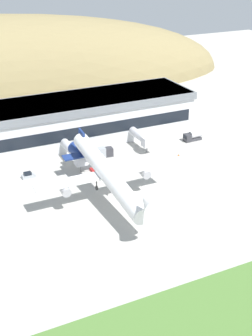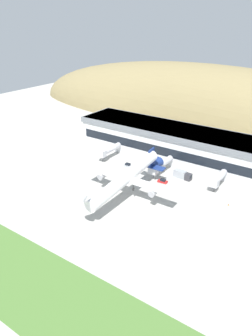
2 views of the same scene
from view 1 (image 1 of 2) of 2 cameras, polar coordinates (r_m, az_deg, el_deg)
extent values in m
plane|color=#ADAAA3|center=(121.36, 1.67, -3.47)|extent=(379.79, 379.79, 0.00)
cube|color=silver|center=(152.46, -9.25, 5.38)|extent=(95.76, 20.50, 13.80)
cube|color=slate|center=(150.59, -9.40, 7.41)|extent=(96.96, 21.70, 2.40)
cube|color=black|center=(143.49, -8.00, 3.84)|extent=(91.93, 0.16, 3.86)
cylinder|color=silver|center=(138.49, -6.56, 2.10)|extent=(2.60, 14.19, 2.60)
cube|color=silver|center=(132.38, -5.52, 0.99)|extent=(3.38, 2.86, 2.86)
cylinder|color=slate|center=(133.65, -5.56, 0.29)|extent=(0.36, 0.36, 4.00)
cylinder|color=silver|center=(148.45, 1.70, 3.94)|extent=(2.60, 10.67, 2.60)
cube|color=silver|center=(144.10, 2.67, 3.22)|extent=(3.38, 2.86, 2.86)
cylinder|color=slate|center=(145.29, 2.57, 2.57)|extent=(0.36, 0.36, 4.00)
cylinder|color=white|center=(114.41, -2.23, -0.72)|extent=(4.21, 37.19, 8.59)
cone|color=white|center=(96.90, 2.69, -4.34)|extent=(4.12, 5.09, 4.64)
cone|color=navy|center=(133.24, -5.87, 1.96)|extent=(4.12, 5.92, 4.75)
cube|color=navy|center=(128.75, -5.43, 3.07)|extent=(0.50, 4.63, 7.72)
cube|color=navy|center=(130.40, -5.39, 1.61)|extent=(10.93, 2.97, 0.71)
cube|color=white|center=(116.34, -2.59, -0.78)|extent=(36.04, 3.63, 0.88)
cylinder|color=#9E9EA3|center=(113.28, -7.49, -2.62)|extent=(2.30, 3.85, 2.71)
cylinder|color=#9E9EA3|center=(120.76, 2.24, -0.51)|extent=(2.30, 3.85, 2.71)
cylinder|color=#2D2D2D|center=(116.60, -3.61, -1.99)|extent=(0.28, 0.28, 2.20)
cylinder|color=#2D2D2D|center=(117.11, -3.59, -2.47)|extent=(0.45, 1.10, 1.10)
cylinder|color=#2D2D2D|center=(118.19, -1.54, -1.54)|extent=(0.28, 0.28, 2.20)
cylinder|color=#2D2D2D|center=(118.70, -1.53, -2.01)|extent=(0.45, 1.10, 1.10)
cylinder|color=#2D2D2D|center=(104.79, 0.63, -4.21)|extent=(0.22, 0.22, 1.98)
cylinder|color=#2D2D2D|center=(105.29, 0.62, -4.68)|extent=(0.30, 0.82, 0.82)
cube|color=#999EA3|center=(133.38, -11.81, -0.96)|extent=(3.79, 1.89, 0.91)
cube|color=black|center=(132.97, -11.92, -0.66)|extent=(2.11, 1.55, 0.74)
cube|color=#B21E1E|center=(135.09, -3.61, -0.10)|extent=(3.87, 2.03, 0.78)
cube|color=black|center=(134.85, -3.55, 0.19)|extent=(2.17, 1.63, 0.64)
cube|color=#333338|center=(143.54, -2.14, 1.99)|extent=(2.53, 2.51, 2.70)
cube|color=black|center=(143.71, -1.68, 2.24)|extent=(0.22, 2.00, 1.19)
cube|color=#999EA3|center=(142.38, -3.54, 1.83)|extent=(5.19, 2.70, 3.08)
cube|color=#333338|center=(155.39, 7.49, 3.67)|extent=(1.95, 2.46, 2.54)
cube|color=black|center=(154.70, 7.18, 3.77)|extent=(0.08, 2.09, 1.12)
cube|color=#38383D|center=(157.28, 8.40, 3.57)|extent=(4.13, 2.22, 0.90)
cylinder|color=#B7B7BC|center=(156.68, 8.44, 4.11)|extent=(3.92, 2.34, 2.33)
cube|color=orange|center=(145.02, 6.43, 1.52)|extent=(0.52, 0.52, 0.03)
cone|color=orange|center=(144.90, 6.43, 1.62)|extent=(0.40, 0.40, 0.55)
camera|label=2|loc=(99.10, 59.45, 13.59)|focal=35.00mm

